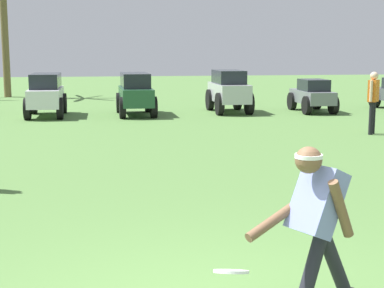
# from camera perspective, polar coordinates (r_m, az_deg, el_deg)

# --- Properties ---
(frisbee_thrower) EXTENTS (1.11, 0.55, 1.41)m
(frisbee_thrower) POSITION_cam_1_polar(r_m,az_deg,el_deg) (4.80, 12.00, -7.38)
(frisbee_thrower) COLOR #23232D
(frisbee_thrower) RESTS_ON ground_plane
(frisbee_in_flight) EXTENTS (0.33, 0.33, 0.11)m
(frisbee_in_flight) POSITION_cam_1_polar(r_m,az_deg,el_deg) (4.58, 3.82, -12.24)
(frisbee_in_flight) COLOR white
(teammate_near_sideline) EXTENTS (0.37, 0.42, 1.56)m
(teammate_near_sideline) POSITION_cam_1_polar(r_m,az_deg,el_deg) (15.32, 17.16, 4.39)
(teammate_near_sideline) COLOR black
(teammate_near_sideline) RESTS_ON ground_plane
(parked_car_slot_b) EXTENTS (1.14, 2.40, 1.34)m
(parked_car_slot_b) POSITION_cam_1_polar(r_m,az_deg,el_deg) (19.11, -13.98, 4.79)
(parked_car_slot_b) COLOR silver
(parked_car_slot_b) RESTS_ON ground_plane
(parked_car_slot_c) EXTENTS (1.21, 2.43, 1.34)m
(parked_car_slot_c) POSITION_cam_1_polar(r_m,az_deg,el_deg) (18.98, -5.50, 4.99)
(parked_car_slot_c) COLOR #235133
(parked_car_slot_c) RESTS_ON ground_plane
(parked_car_slot_d) EXTENTS (1.22, 2.37, 1.40)m
(parked_car_slot_d) POSITION_cam_1_polar(r_m,az_deg,el_deg) (19.72, 3.59, 5.24)
(parked_car_slot_d) COLOR #B7BABF
(parked_car_slot_d) RESTS_ON ground_plane
(parked_car_slot_e) EXTENTS (1.08, 2.20, 1.10)m
(parked_car_slot_e) POSITION_cam_1_polar(r_m,az_deg,el_deg) (20.20, 11.60, 4.66)
(parked_car_slot_e) COLOR slate
(parked_car_slot_e) RESTS_ON ground_plane
(palm_tree_left_of_centre) EXTENTS (3.58, 3.57, 5.53)m
(palm_tree_left_of_centre) POSITION_cam_1_polar(r_m,az_deg,el_deg) (27.01, -17.82, 11.83)
(palm_tree_left_of_centre) COLOR brown
(palm_tree_left_of_centre) RESTS_ON ground_plane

